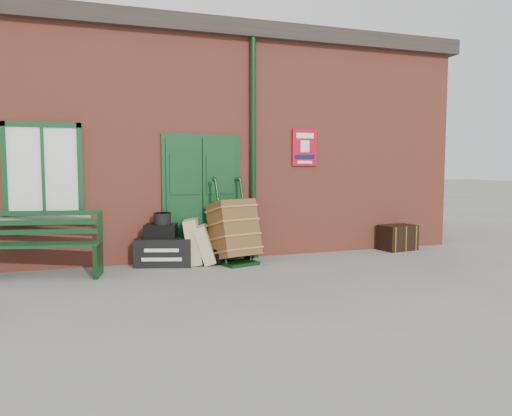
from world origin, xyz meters
name	(u,v)px	position (x,y,z in m)	size (l,w,h in m)	color
ground	(243,276)	(0.00, 0.00, 0.00)	(80.00, 80.00, 0.00)	gray
station_building	(194,144)	(0.00, 3.49, 2.16)	(10.30, 4.30, 4.36)	#A74C36
bench	(44,243)	(-2.89, 0.99, 0.53)	(1.76, 0.86, 1.05)	#0F391A
houdini_trunk	(164,252)	(-1.02, 1.25, 0.24)	(0.95, 0.52, 0.48)	black
strongbox	(161,231)	(-1.07, 1.25, 0.60)	(0.52, 0.38, 0.24)	black
hatbox	(162,218)	(-1.04, 1.25, 0.81)	(0.29, 0.29, 0.19)	black
suitcase_back	(194,241)	(-0.52, 1.20, 0.40)	(0.22, 0.55, 0.77)	#C7B383
suitcase_front	(205,245)	(-0.34, 1.10, 0.34)	(0.20, 0.50, 0.66)	#C7B383
porter_trolley	(234,231)	(0.16, 1.03, 0.57)	(0.89, 0.93, 1.47)	black
dark_trunk	(398,237)	(3.68, 1.25, 0.25)	(0.70, 0.46, 0.51)	black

